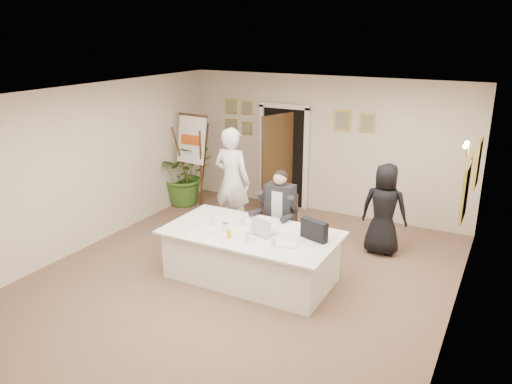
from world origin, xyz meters
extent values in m
plane|color=brown|center=(0.00, 0.00, 0.00)|extent=(7.00, 7.00, 0.00)
cube|color=white|center=(0.00, 0.00, 2.80)|extent=(6.00, 7.00, 0.02)
cube|color=beige|center=(0.00, 3.50, 1.40)|extent=(6.00, 0.10, 2.80)
cube|color=beige|center=(0.00, -3.50, 1.40)|extent=(6.00, 0.10, 2.80)
cube|color=beige|center=(-3.00, 0.00, 1.40)|extent=(0.10, 7.00, 2.80)
cube|color=beige|center=(3.00, 0.00, 1.40)|extent=(0.10, 7.00, 2.80)
cube|color=black|center=(-0.90, 3.47, 1.05)|extent=(0.92, 0.06, 2.10)
cube|color=white|center=(-1.42, 3.44, 1.05)|extent=(0.10, 0.06, 2.20)
cube|color=white|center=(-0.38, 3.44, 1.05)|extent=(0.10, 0.06, 2.20)
cube|color=#321E10|center=(-0.85, 3.05, 1.03)|extent=(0.33, 0.81, 2.02)
cube|color=silver|center=(0.13, 0.12, 0.38)|extent=(2.43, 1.21, 0.75)
cube|color=silver|center=(0.13, 0.12, 0.76)|extent=(2.61, 1.39, 0.03)
cube|color=white|center=(-2.48, 2.35, 1.49)|extent=(0.70, 0.25, 0.96)
imported|color=white|center=(-1.07, 1.60, 1.00)|extent=(0.75, 0.51, 2.00)
imported|color=black|center=(1.65, 2.00, 0.79)|extent=(0.79, 0.53, 1.58)
imported|color=#376220|center=(-2.80, 2.50, 0.68)|extent=(1.61, 1.58, 1.35)
cube|color=black|center=(1.07, 0.30, 0.92)|extent=(0.44, 0.24, 0.30)
cube|color=white|center=(0.81, -0.07, 0.79)|extent=(0.31, 0.25, 0.03)
cylinder|color=white|center=(-0.73, -0.15, 0.78)|extent=(0.26, 0.26, 0.01)
cylinder|color=white|center=(-0.38, -0.22, 0.78)|extent=(0.27, 0.27, 0.01)
cylinder|color=white|center=(0.00, -0.31, 0.78)|extent=(0.29, 0.29, 0.01)
cylinder|color=silver|center=(-0.51, 0.07, 0.84)|extent=(0.08, 0.08, 0.14)
cylinder|color=silver|center=(0.24, -0.19, 0.84)|extent=(0.07, 0.07, 0.14)
cylinder|color=silver|center=(0.66, -0.20, 0.84)|extent=(0.07, 0.07, 0.14)
cylinder|color=silver|center=(-0.11, 0.29, 0.84)|extent=(0.08, 0.08, 0.14)
cylinder|color=gold|center=(-0.02, -0.26, 0.84)|extent=(0.08, 0.08, 0.13)
cylinder|color=silver|center=(-0.24, 0.01, 0.83)|extent=(0.10, 0.10, 0.11)
camera|label=1|loc=(3.45, -5.92, 3.66)|focal=35.00mm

